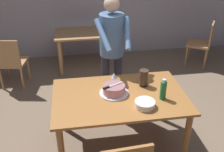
{
  "coord_description": "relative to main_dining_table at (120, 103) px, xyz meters",
  "views": [
    {
      "loc": [
        -0.49,
        -2.5,
        2.41
      ],
      "look_at": [
        -0.06,
        0.2,
        0.9
      ],
      "focal_mm": 42.3,
      "sensor_mm": 36.0,
      "label": 1
    }
  ],
  "objects": [
    {
      "name": "cake_knife",
      "position": [
        -0.12,
        0.02,
        0.22
      ],
      "size": [
        0.25,
        0.14,
        0.02
      ],
      "color": "silver",
      "rests_on": "cake_on_platter"
    },
    {
      "name": "background_table",
      "position": [
        -0.31,
        2.25,
        -0.07
      ],
      "size": [
        1.0,
        0.7,
        0.74
      ],
      "color": "tan",
      "rests_on": "ground_plane"
    },
    {
      "name": "person_cutting_cake",
      "position": [
        0.02,
        0.7,
        0.43
      ],
      "size": [
        0.47,
        0.56,
        1.72
      ],
      "color": "#2D2D38",
      "rests_on": "ground_plane"
    },
    {
      "name": "background_chair_1",
      "position": [
        2.05,
        2.04,
        -0.15
      ],
      "size": [
        0.61,
        0.61,
        0.9
      ],
      "color": "tan",
      "rests_on": "ground_plane"
    },
    {
      "name": "background_chair_0",
      "position": [
        -1.54,
        1.73,
        -0.15
      ],
      "size": [
        0.51,
        0.51,
        0.9
      ],
      "color": "tan",
      "rests_on": "ground_plane"
    },
    {
      "name": "ground_plane",
      "position": [
        0.0,
        0.0,
        -0.65
      ],
      "size": [
        14.0,
        14.0,
        0.0
      ],
      "primitive_type": "plane",
      "color": "#7A6651"
    },
    {
      "name": "wine_glass_near",
      "position": [
        -0.02,
        0.28,
        0.21
      ],
      "size": [
        0.08,
        0.08,
        0.14
      ],
      "color": "silver",
      "rests_on": "main_dining_table"
    },
    {
      "name": "cake_on_platter",
      "position": [
        -0.06,
        0.05,
        0.16
      ],
      "size": [
        0.34,
        0.34,
        0.11
      ],
      "color": "silver",
      "rests_on": "main_dining_table"
    },
    {
      "name": "hurricane_lamp",
      "position": [
        0.32,
        0.17,
        0.21
      ],
      "size": [
        0.11,
        0.11,
        0.21
      ],
      "color": "black",
      "rests_on": "main_dining_table"
    },
    {
      "name": "main_dining_table",
      "position": [
        0.0,
        0.0,
        0.0
      ],
      "size": [
        1.53,
        0.98,
        0.75
      ],
      "color": "#9E6633",
      "rests_on": "ground_plane"
    },
    {
      "name": "water_bottle",
      "position": [
        0.46,
        -0.14,
        0.22
      ],
      "size": [
        0.07,
        0.07,
        0.25
      ],
      "color": "#1E6B38",
      "rests_on": "main_dining_table"
    },
    {
      "name": "plate_stack",
      "position": [
        0.23,
        -0.26,
        0.14
      ],
      "size": [
        0.22,
        0.22,
        0.07
      ],
      "color": "white",
      "rests_on": "main_dining_table"
    }
  ]
}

